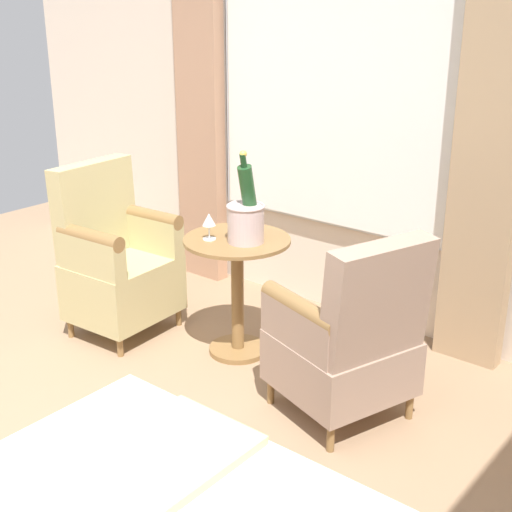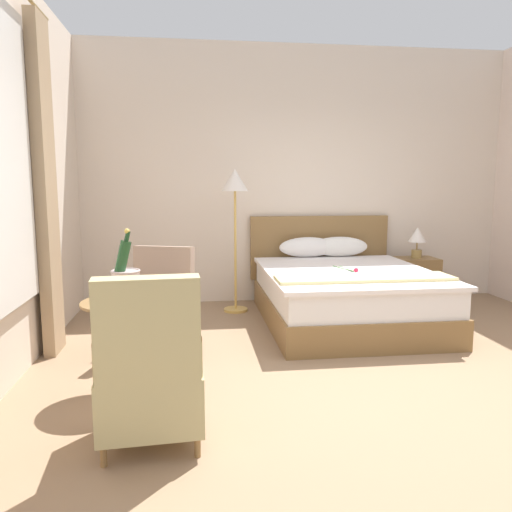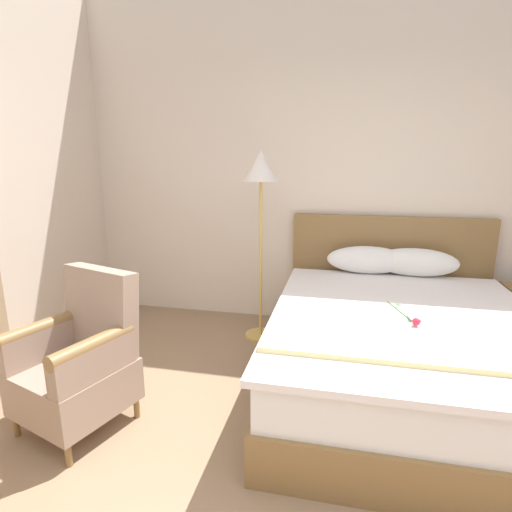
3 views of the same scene
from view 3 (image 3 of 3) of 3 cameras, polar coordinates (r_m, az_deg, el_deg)
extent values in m
cube|color=beige|center=(3.90, 15.06, 13.26)|extent=(5.46, 0.12, 3.18)
cube|color=olive|center=(3.06, 19.76, -15.26)|extent=(1.69, 2.15, 0.29)
cube|color=white|center=(2.94, 20.18, -10.56)|extent=(1.64, 2.09, 0.26)
cube|color=white|center=(2.83, 20.59, -8.26)|extent=(1.72, 2.02, 0.04)
cube|color=#D2C585|center=(2.33, 22.45, -12.20)|extent=(1.69, 0.39, 0.03)
cube|color=olive|center=(3.91, 18.41, -0.37)|extent=(1.77, 0.08, 0.80)
ellipsoid|color=white|center=(3.69, 15.62, -0.54)|extent=(0.72, 0.25, 0.26)
ellipsoid|color=white|center=(3.74, 21.83, -0.84)|extent=(0.72, 0.26, 0.25)
cylinder|color=#2D6628|center=(2.82, 19.96, -7.57)|extent=(0.14, 0.39, 0.01)
sphere|color=#DB2342|center=(2.65, 21.92, -8.71)|extent=(0.05, 0.05, 0.05)
ellipsoid|color=#33702D|center=(2.94, 19.66, -6.58)|extent=(0.05, 0.05, 0.01)
cube|color=white|center=(2.77, 21.73, -8.05)|extent=(0.09, 0.12, 0.00)
cylinder|color=tan|center=(3.73, 0.65, -11.24)|extent=(0.28, 0.28, 0.03)
cylinder|color=tan|center=(3.49, 0.68, -0.70)|extent=(0.03, 0.03, 1.38)
cone|color=silver|center=(3.39, 0.72, 12.75)|extent=(0.30, 0.30, 0.25)
cylinder|color=olive|center=(2.89, -31.05, -19.96)|extent=(0.04, 0.04, 0.14)
cylinder|color=olive|center=(2.54, -25.22, -24.26)|extent=(0.04, 0.04, 0.14)
cylinder|color=olive|center=(3.10, -23.09, -16.73)|extent=(0.04, 0.04, 0.14)
cylinder|color=olive|center=(2.77, -16.69, -20.01)|extent=(0.04, 0.04, 0.14)
cube|color=gray|center=(2.71, -24.44, -16.56)|extent=(0.70, 0.70, 0.27)
cube|color=gray|center=(2.67, -21.30, -7.30)|extent=(0.56, 0.32, 0.54)
cube|color=gray|center=(2.78, -28.08, -10.89)|extent=(0.24, 0.51, 0.20)
cylinder|color=olive|center=(2.74, -28.31, -8.99)|extent=(0.24, 0.51, 0.09)
cube|color=gray|center=(2.43, -22.10, -13.80)|extent=(0.24, 0.51, 0.20)
cylinder|color=olive|center=(2.38, -22.31, -11.68)|extent=(0.24, 0.51, 0.09)
camera|label=1|loc=(3.62, 31.25, 17.14)|focal=50.00mm
camera|label=2|loc=(2.67, -140.46, -12.33)|focal=35.00mm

